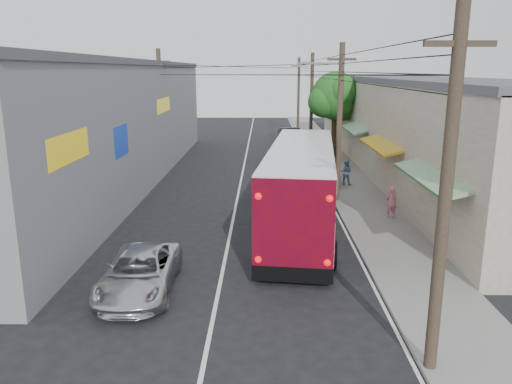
% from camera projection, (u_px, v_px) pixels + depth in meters
% --- Properties ---
extents(ground, '(120.00, 120.00, 0.00)m').
position_uv_depth(ground, '(212.00, 326.00, 13.43)').
color(ground, black).
rests_on(ground, ground).
extents(sidewalk, '(3.00, 80.00, 0.12)m').
position_uv_depth(sidewalk, '(341.00, 174.00, 32.75)').
color(sidewalk, slate).
rests_on(sidewalk, ground).
extents(building_right, '(7.09, 40.00, 6.25)m').
position_uv_depth(building_right, '(404.00, 123.00, 33.89)').
color(building_right, beige).
rests_on(building_right, ground).
extents(building_left, '(7.20, 36.00, 7.25)m').
position_uv_depth(building_left, '(100.00, 122.00, 30.16)').
color(building_left, gray).
rests_on(building_left, ground).
extents(utility_poles, '(11.80, 45.28, 8.00)m').
position_uv_depth(utility_poles, '(290.00, 111.00, 32.14)').
color(utility_poles, '#473828').
rests_on(utility_poles, ground).
extents(street_tree, '(4.40, 4.00, 6.60)m').
position_uv_depth(street_tree, '(336.00, 97.00, 37.48)').
color(street_tree, '#3F2B19').
rests_on(street_tree, ground).
extents(coach_bus, '(3.97, 12.63, 3.58)m').
position_uv_depth(coach_bus, '(301.00, 186.00, 21.33)').
color(coach_bus, white).
rests_on(coach_bus, ground).
extents(jeepney, '(2.21, 4.62, 1.27)m').
position_uv_depth(jeepney, '(140.00, 272.00, 15.35)').
color(jeepney, silver).
rests_on(jeepney, ground).
extents(parked_suv, '(2.46, 5.99, 1.74)m').
position_uv_depth(parked_suv, '(315.00, 167.00, 30.64)').
color(parked_suv, '#A7A6AF').
rests_on(parked_suv, ground).
extents(parked_car_mid, '(1.97, 4.81, 1.64)m').
position_uv_depth(parked_car_mid, '(309.00, 156.00, 35.14)').
color(parked_car_mid, '#2A2A2F').
rests_on(parked_car_mid, ground).
extents(parked_car_far, '(2.28, 4.96, 1.57)m').
position_uv_depth(parked_car_far, '(291.00, 137.00, 45.18)').
color(parked_car_far, black).
rests_on(parked_car_far, ground).
extents(pedestrian_near, '(0.56, 0.39, 1.46)m').
position_uv_depth(pedestrian_near, '(391.00, 202.00, 22.64)').
color(pedestrian_near, '#D36F86').
rests_on(pedestrian_near, sidewalk).
extents(pedestrian_far, '(0.88, 0.80, 1.48)m').
position_uv_depth(pedestrian_far, '(346.00, 172.00, 29.25)').
color(pedestrian_far, '#7E97B8').
rests_on(pedestrian_far, sidewalk).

